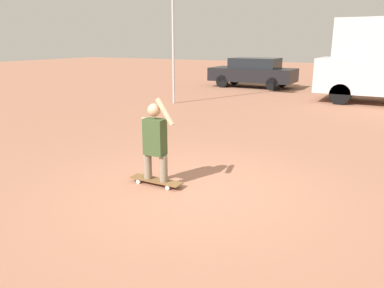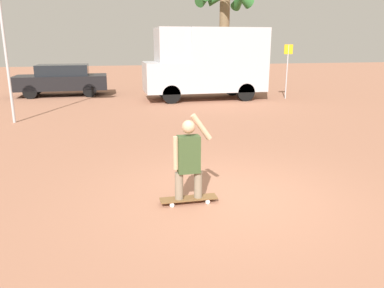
# 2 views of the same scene
# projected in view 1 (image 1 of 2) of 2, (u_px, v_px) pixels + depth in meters

# --- Properties ---
(ground_plane) EXTENTS (80.00, 80.00, 0.00)m
(ground_plane) POSITION_uv_depth(u_px,v_px,m) (196.00, 190.00, 6.32)
(ground_plane) COLOR #A36B51
(skateboard) EXTENTS (0.97, 0.24, 0.09)m
(skateboard) POSITION_uv_depth(u_px,v_px,m) (156.00, 181.00, 6.53)
(skateboard) COLOR brown
(skateboard) RESTS_ON ground_plane
(person_skateboarder) EXTENTS (0.65, 0.22, 1.45)m
(person_skateboarder) POSITION_uv_depth(u_px,v_px,m) (155.00, 139.00, 6.33)
(person_skateboarder) COLOR gray
(person_skateboarder) RESTS_ON skateboard
(parked_car_black) EXTENTS (4.50, 1.94, 1.56)m
(parked_car_black) POSITION_uv_depth(u_px,v_px,m) (253.00, 72.00, 20.16)
(parked_car_black) COLOR black
(parked_car_black) RESTS_ON ground_plane
(flagpole) EXTENTS (1.16, 0.12, 5.89)m
(flagpole) POSITION_uv_depth(u_px,v_px,m) (175.00, 13.00, 14.18)
(flagpole) COLOR #B7B7BC
(flagpole) RESTS_ON ground_plane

